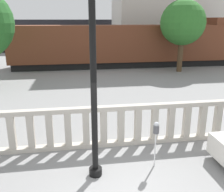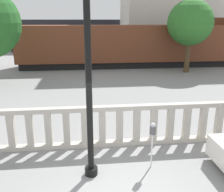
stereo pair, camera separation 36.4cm
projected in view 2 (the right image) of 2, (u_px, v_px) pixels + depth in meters
balustrade at (111, 126)px, 7.90m from camera, size 15.58×0.24×1.34m
lamppost at (88, 58)px, 5.67m from camera, size 0.37×0.37×5.53m
parking_meter at (153, 132)px, 6.60m from camera, size 0.16×0.16×1.32m
train_near at (140, 45)px, 21.32m from camera, size 19.91×2.97×4.06m
train_far at (102, 34)px, 32.80m from camera, size 22.92×2.98×4.50m
tree_left at (190, 23)px, 18.29m from camera, size 3.33×3.33×5.35m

